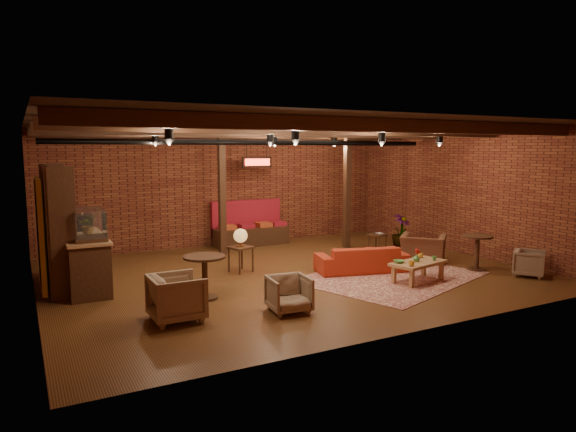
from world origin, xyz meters
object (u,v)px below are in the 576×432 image
armchair_far (529,262)px  armchair_b (289,292)px  sofa (361,259)px  side_table_lamp (241,239)px  armchair_a (177,295)px  plant_tall (403,197)px  side_table_book (378,235)px  coffee_table (418,264)px  round_table_right (477,247)px  round_table_left (205,270)px  armchair_right (423,244)px

armchair_far → armchair_b: bearing=143.2°
armchair_far → sofa: bearing=111.4°
side_table_lamp → armchair_b: 3.02m
armchair_a → plant_tall: 7.68m
side_table_book → armchair_far: size_ratio=0.83×
coffee_table → plant_tall: bearing=55.0°
armchair_b → side_table_book: armchair_b is taller
armchair_a → armchair_far: (7.44, -0.70, -0.10)m
sofa → round_table_right: (2.37, -1.09, 0.24)m
side_table_lamp → plant_tall: plant_tall is taller
round_table_left → plant_tall: (6.25, 2.00, 0.88)m
coffee_table → armchair_far: size_ratio=2.13×
sofa → armchair_far: (2.93, -2.00, 0.02)m
armchair_a → armchair_right: armchair_right is taller
sofa → round_table_left: (-3.73, -0.37, 0.25)m
armchair_b → round_table_left: bearing=131.9°
armchair_right → sofa: bearing=51.4°
side_table_lamp → round_table_left: bearing=-130.5°
armchair_b → side_table_book: bearing=43.8°
sofa → side_table_lamp: bearing=-13.3°
armchair_right → plant_tall: 1.90m
side_table_book → armchair_far: (1.15, -3.74, -0.11)m
armchair_right → side_table_book: armchair_right is taller
armchair_a → armchair_b: bearing=-104.7°
round_table_left → armchair_b: size_ratio=1.19×
round_table_left → coffee_table: bearing=-11.7°
round_table_left → round_table_right: (6.10, -0.72, -0.01)m
round_table_left → armchair_b: round_table_left is taller
armchair_a → armchair_right: bearing=-78.2°
side_table_lamp → round_table_right: 5.28m
armchair_b → coffee_table: bearing=15.1°
armchair_b → armchair_right: armchair_right is taller
armchair_right → armchair_far: (1.03, -2.12, -0.13)m
side_table_book → armchair_b: bearing=-142.4°
side_table_lamp → side_table_book: side_table_lamp is taller
round_table_left → armchair_right: armchair_right is taller
sofa → armchair_right: size_ratio=1.96×
coffee_table → side_table_book: (1.28, 2.98, 0.05)m
coffee_table → armchair_far: coffee_table is taller
armchair_b → round_table_right: bearing=13.5°
armchair_b → plant_tall: size_ratio=0.24×
side_table_lamp → armchair_a: size_ratio=1.18×
armchair_b → armchair_far: (5.67, -0.25, -0.02)m
side_table_lamp → armchair_far: 6.22m
sofa → side_table_lamp: (-2.37, 1.22, 0.45)m
round_table_left → plant_tall: size_ratio=0.28×
armchair_b → armchair_right: size_ratio=0.66×
armchair_a → armchair_right: size_ratio=0.81×
armchair_a → armchair_right: (6.41, 1.42, 0.03)m
armchair_a → sofa: bearing=-74.5°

